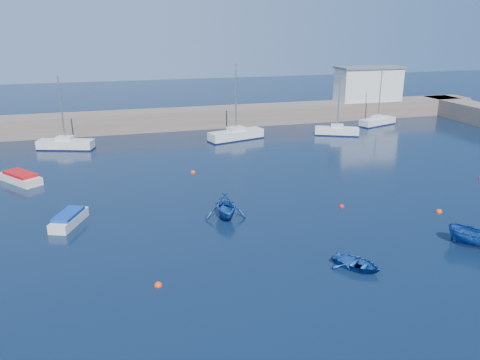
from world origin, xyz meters
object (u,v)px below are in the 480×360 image
object	(u,v)px
sailboat_8	(377,121)
dinghy_left	(225,206)
harbor_office	(368,85)
sailboat_5	(66,144)
motorboat_1	(69,219)
dinghy_right	(478,238)
sailboat_6	(236,135)
dinghy_center	(357,264)
sailboat_7	(337,131)
motorboat_2	(21,178)

from	to	relation	value
sailboat_8	dinghy_left	distance (m)	40.85
harbor_office	sailboat_5	bearing A→B (deg)	-169.38
motorboat_1	dinghy_left	world-z (taller)	dinghy_left
dinghy_left	dinghy_right	distance (m)	17.45
sailboat_8	dinghy_left	xyz separation A→B (m)	(-30.19, -27.52, 0.38)
harbor_office	motorboat_1	world-z (taller)	harbor_office
sailboat_6	dinghy_center	size ratio (longest dim) A/B	3.16
sailboat_7	harbor_office	bearing A→B (deg)	-19.12
motorboat_2	dinghy_right	size ratio (longest dim) A/B	1.29
sailboat_7	dinghy_right	xyz separation A→B (m)	(-6.81, -32.82, 0.13)
dinghy_left	dinghy_center	bearing A→B (deg)	-55.54
motorboat_1	motorboat_2	size ratio (longest dim) A/B	0.85
sailboat_6	dinghy_right	xyz separation A→B (m)	(6.84, -33.98, 0.05)
sailboat_6	sailboat_8	size ratio (longest dim) A/B	1.17
motorboat_1	dinghy_center	size ratio (longest dim) A/B	1.34
sailboat_7	motorboat_2	xyz separation A→B (m)	(-37.56, -9.77, -0.13)
dinghy_left	dinghy_right	size ratio (longest dim) A/B	0.97
dinghy_left	dinghy_right	xyz separation A→B (m)	(14.57, -9.59, -0.23)
sailboat_6	dinghy_left	size ratio (longest dim) A/B	2.66
sailboat_6	sailboat_8	bearing A→B (deg)	-98.12
sailboat_5	dinghy_center	world-z (taller)	sailboat_5
sailboat_6	dinghy_center	world-z (taller)	sailboat_6
sailboat_5	motorboat_1	xyz separation A→B (m)	(1.57, -23.41, -0.18)
sailboat_7	motorboat_1	xyz separation A→B (m)	(-32.72, -21.31, -0.14)
sailboat_8	motorboat_2	distance (m)	48.47
sailboat_6	sailboat_8	distance (m)	22.68
dinghy_center	sailboat_5	bearing A→B (deg)	82.32
sailboat_5	dinghy_left	world-z (taller)	sailboat_5
harbor_office	sailboat_7	xyz separation A→B (m)	(-10.57, -10.51, -4.52)
sailboat_5	dinghy_center	size ratio (longest dim) A/B	2.83
sailboat_8	dinghy_right	xyz separation A→B (m)	(-15.62, -37.11, 0.15)
sailboat_5	sailboat_8	xyz separation A→B (m)	(43.10, 2.19, -0.06)
harbor_office	motorboat_1	bearing A→B (deg)	-143.68
harbor_office	sailboat_8	size ratio (longest dim) A/B	1.23
dinghy_right	sailboat_5	bearing A→B (deg)	89.94
dinghy_center	motorboat_2	bearing A→B (deg)	97.65
sailboat_7	motorboat_1	world-z (taller)	sailboat_7
sailboat_8	dinghy_center	world-z (taller)	sailboat_8
sailboat_5	motorboat_1	world-z (taller)	sailboat_5
sailboat_5	motorboat_1	bearing A→B (deg)	-157.70
dinghy_center	dinghy_right	xyz separation A→B (m)	(8.96, 0.25, 0.40)
sailboat_8	dinghy_center	size ratio (longest dim) A/B	2.70
harbor_office	sailboat_7	world-z (taller)	sailboat_7
sailboat_6	harbor_office	bearing A→B (deg)	-84.94
harbor_office	dinghy_left	xyz separation A→B (m)	(-31.95, -33.74, -4.15)
harbor_office	dinghy_center	xyz separation A→B (m)	(-26.33, -43.58, -4.79)
dinghy_right	dinghy_center	bearing A→B (deg)	143.34
sailboat_6	sailboat_8	xyz separation A→B (m)	(22.46, 3.13, -0.09)
sailboat_6	dinghy_left	bearing A→B (deg)	146.37
sailboat_6	motorboat_1	xyz separation A→B (m)	(-19.07, -22.47, -0.22)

